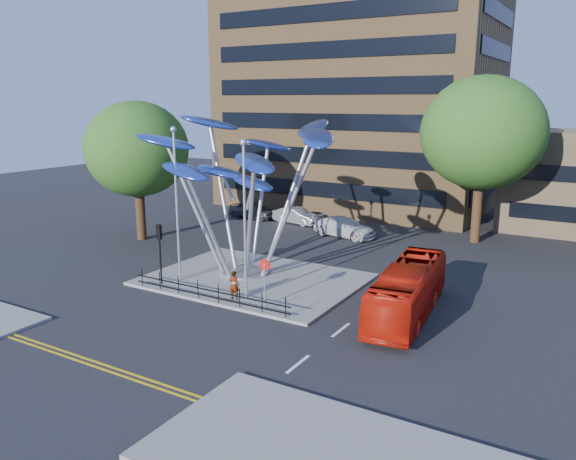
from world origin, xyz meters
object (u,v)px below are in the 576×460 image
Objects in this scene: street_lamp_right at (245,206)px; traffic_light_island at (159,241)px; pedestrian at (234,285)px; tree_right at (483,133)px; parked_car_right at (345,227)px; no_entry_sign_island at (265,274)px; parked_car_left at (253,210)px; parked_car_mid at (296,216)px; street_lamp_left at (176,191)px; tree_left at (137,149)px; leaf_sculpture at (244,161)px; red_bus at (408,290)px.

traffic_light_island is (-5.50, -0.50, -2.48)m from street_lamp_right.
street_lamp_right reaches higher than pedestrian.
tree_right reaches higher than parked_car_right.
no_entry_sign_island is 1.58× the size of pedestrian.
tree_right is 20.48m from parked_car_left.
parked_car_right is (-1.22, 16.17, -0.18)m from pedestrian.
no_entry_sign_island is 20.19m from parked_car_mid.
parked_car_mid is (-2.11, 17.24, -4.66)m from street_lamp_left.
street_lamp_left reaches higher than street_lamp_right.
parked_car_right is at bearing -95.43° from pedestrian.
street_lamp_right is at bearing -150.03° from parked_car_mid.
tree_left is at bearing 140.19° from traffic_light_island.
parked_car_right is (3.88, 16.17, -1.88)m from traffic_light_island.
leaf_sculpture is 4.83m from street_lamp_right.
tree_right is 2.71× the size of parked_car_left.
tree_right is 2.38× the size of parked_car_right.
leaf_sculpture reaches higher than parked_car_mid.
parked_car_left is (-6.61, 17.29, -4.60)m from street_lamp_left.
traffic_light_island reaches higher than no_entry_sign_island.
tree_left is 1.13× the size of red_bus.
street_lamp_left is at bearing -156.79° from parked_car_left.
pedestrian reaches higher than parked_car_left.
tree_right is at bearing -84.09° from parked_car_left.
pedestrian is 0.36× the size of parked_car_mid.
pedestrian is at bearing -146.20° from parked_car_left.
leaf_sculpture is 17.84m from parked_car_left.
tree_right is 4.94× the size of no_entry_sign_island.
street_lamp_left is 2.57× the size of traffic_light_island.
street_lamp_left is 1.06× the size of street_lamp_right.
parked_car_right is (-3.12, 16.16, -1.08)m from no_entry_sign_island.
tree_right is 25.09m from tree_left.
no_entry_sign_island reaches higher than red_bus.
parked_car_mid is (-8.61, 18.23, -1.12)m from no_entry_sign_island.
leaf_sculpture is 7.59m from pedestrian.
leaf_sculpture reaches higher than no_entry_sign_island.
street_lamp_right is 6.05m from traffic_light_island.
red_bus is at bearing -11.77° from tree_left.
traffic_light_island is 19.37m from parked_car_left.
tree_right reaches higher than no_entry_sign_island.
parked_car_left is (-6.11, 18.29, -1.85)m from traffic_light_island.
parked_car_mid is (-14.61, -1.26, -7.34)m from tree_right.
tree_left reaches higher than traffic_light_island.
parked_car_right is at bearing 95.89° from street_lamp_right.
street_lamp_right is 1.63× the size of parked_car_right.
traffic_light_island is 2.21× the size of pedestrian.
traffic_light_island is 0.37× the size of red_bus.
street_lamp_right is at bearing -144.59° from parked_car_left.
parked_car_mid is at bearing 55.47° from tree_left.
street_lamp_left is (-12.50, -18.50, -2.68)m from tree_right.
traffic_light_island is at bearing -123.69° from tree_right.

